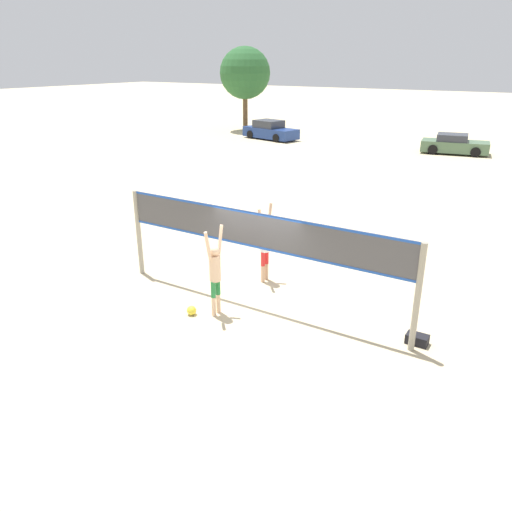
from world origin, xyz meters
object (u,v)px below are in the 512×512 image
Objects in this scene: player_blocker at (265,242)px; parked_car_mid at (270,131)px; volleyball at (192,310)px; player_spiker at (215,270)px; volleyball_net at (256,241)px; parked_car_near at (454,145)px; gear_bag at (417,339)px; tree_left_cluster at (245,73)px.

player_blocker is 0.46× the size of parked_car_mid.
volleyball is at bearing -50.61° from parked_car_mid.
player_spiker is 0.47× the size of parked_car_mid.
volleyball_net reaches higher than player_blocker.
parked_car_mid is at bearing 173.99° from parked_car_near.
player_blocker is at bearing -100.04° from parked_car_near.
player_spiker reaches higher than gear_bag.
player_spiker is at bearing 35.95° from volleyball.
volleyball_net is 1.25m from player_spiker.
player_spiker reaches higher than parked_car_mid.
player_blocker is 4.64× the size of gear_bag.
player_blocker is at bearing 79.98° from volleyball.
player_spiker is 0.50× the size of parked_car_near.
player_spiker is at bearing -123.00° from volleyball_net.
player_spiker reaches higher than player_blocker.
volleyball_net reaches higher than volleyball.
volleyball_net reaches higher than gear_bag.
volleyball_net is at bearing -33.00° from player_spiker.
parked_car_mid reaches higher than gear_bag.
tree_left_cluster is at bearing 162.75° from parked_car_near.
player_blocker is 27.58m from parked_car_mid.
tree_left_cluster is (-17.90, 29.96, 4.74)m from volleyball.
tree_left_cluster is (-23.10, 28.33, 4.74)m from gear_bag.
parked_car_near is (-0.50, 26.23, -1.19)m from volleyball_net.
volleyball is 35.22m from tree_left_cluster.
gear_bag is (4.09, 0.33, -1.68)m from volleyball_net.
player_spiker is at bearing -99.98° from parked_car_near.
parked_car_near is 19.14m from tree_left_cluster.
tree_left_cluster is at bearing 31.87° from player_spiker.
volleyball_net reaches higher than player_spiker.
volleyball is at bearing -10.02° from player_blocker.
player_blocker reaches higher than parked_car_mid.
tree_left_cluster is at bearing 123.54° from volleyball_net.
player_blocker reaches higher than gear_bag.
volleyball_net is 2.38m from volleyball.
volleyball_net is at bearing -56.46° from tree_left_cluster.
volleyball_net is 3.65× the size of player_blocker.
player_spiker is 2.40m from player_blocker.
parked_car_near is at bearing 91.10° from volleyball_net.
volleyball is at bearing -59.15° from tree_left_cluster.
tree_left_cluster reaches higher than player_spiker.
tree_left_cluster reaches higher than parked_car_mid.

